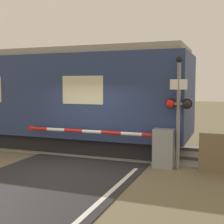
{
  "coord_description": "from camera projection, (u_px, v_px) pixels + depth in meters",
  "views": [
    {
      "loc": [
        4.21,
        -7.59,
        2.45
      ],
      "look_at": [
        0.6,
        2.06,
        1.55
      ],
      "focal_mm": 50.0,
      "sensor_mm": 36.0,
      "label": 1
    }
  ],
  "objects": [
    {
      "name": "track_bed",
      "position": [
        108.0,
        149.0,
        11.83
      ],
      "size": [
        36.0,
        3.2,
        0.13
      ],
      "color": "gray",
      "rests_on": "ground_plane"
    },
    {
      "name": "crossing_barrier",
      "position": [
        152.0,
        145.0,
        9.34
      ],
      "size": [
        5.04,
        0.44,
        1.16
      ],
      "color": "gray",
      "rests_on": "ground_plane"
    },
    {
      "name": "train",
      "position": [
        12.0,
        97.0,
        13.19
      ],
      "size": [
        14.73,
        3.14,
        3.76
      ],
      "color": "black",
      "rests_on": "ground_plane"
    },
    {
      "name": "signal_post",
      "position": [
        178.0,
        106.0,
        8.94
      ],
      "size": [
        0.76,
        0.26,
        3.27
      ],
      "color": "gray",
      "rests_on": "ground_plane"
    },
    {
      "name": "ground_plane",
      "position": [
        66.0,
        172.0,
        8.76
      ],
      "size": [
        80.0,
        80.0,
        0.0
      ],
      "primitive_type": "plane",
      "color": "#6B6047"
    }
  ]
}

